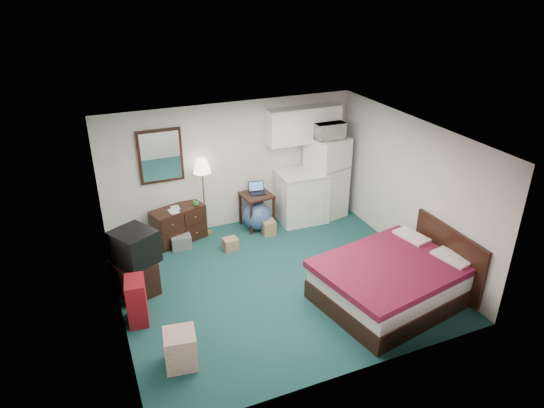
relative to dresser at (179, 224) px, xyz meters
name	(u,v)px	position (x,y,z in m)	size (l,w,h in m)	color
floor	(277,281)	(1.19, -1.98, -0.34)	(5.00, 4.50, 0.01)	#17363A
ceiling	(278,137)	(1.19, -1.98, 2.16)	(5.00, 4.50, 0.01)	silver
walls	(278,214)	(1.19, -1.98, 0.91)	(5.01, 4.51, 2.50)	silver
mirror	(160,156)	(-0.16, 0.24, 1.31)	(0.80, 0.06, 1.00)	white
upper_cabinets	(304,125)	(2.64, 0.10, 1.61)	(1.50, 0.35, 0.70)	white
headboard	(448,256)	(3.65, -3.15, 0.21)	(0.06, 1.56, 1.00)	black
dresser	(179,224)	(0.00, 0.00, 0.00)	(0.99, 0.45, 0.67)	black
floor_lamp	(204,197)	(0.54, 0.07, 0.44)	(0.34, 0.34, 1.55)	#C48C49
desk	(257,210)	(1.57, -0.05, 0.02)	(0.56, 0.56, 0.71)	black
exercise_ball	(257,216)	(1.53, -0.16, -0.06)	(0.56, 0.56, 0.56)	#334E84
kitchen_counter	(302,197)	(2.52, -0.15, 0.18)	(0.94, 0.71, 1.03)	white
fridge	(326,177)	(3.09, -0.10, 0.51)	(0.70, 0.70, 1.69)	silver
bed	(391,282)	(2.59, -3.15, 0.00)	(2.10, 1.64, 0.67)	maroon
tv_stand	(135,278)	(-1.02, -1.40, -0.06)	(0.56, 0.61, 0.56)	black
suitcase	(137,301)	(-1.10, -2.13, 0.02)	(0.27, 0.44, 0.71)	maroon
retail_box	(181,349)	(-0.72, -3.24, -0.08)	(0.40, 0.40, 0.51)	white
file_bin	(181,242)	(-0.04, -0.30, -0.21)	(0.36, 0.27, 0.25)	slate
cardboard_box_a	(231,244)	(0.79, -0.71, -0.23)	(0.26, 0.22, 0.22)	#8E6847
cardboard_box_b	(268,227)	(1.67, -0.43, -0.20)	(0.24, 0.28, 0.28)	#8E6847
laptop	(257,189)	(1.60, -0.03, 0.48)	(0.31, 0.25, 0.21)	black
crt_tv	(134,247)	(-0.96, -1.39, 0.49)	(0.58, 0.62, 0.53)	black
microwave	(328,129)	(3.06, -0.14, 1.55)	(0.59, 0.33, 0.40)	silver
book_a	(169,207)	(-0.17, -0.13, 0.45)	(0.17, 0.02, 0.23)	#8E6847
book_b	(171,204)	(-0.11, 0.00, 0.44)	(0.15, 0.02, 0.20)	#8E6847
mug	(196,202)	(0.36, -0.02, 0.40)	(0.12, 0.10, 0.12)	#4C833E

